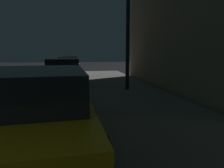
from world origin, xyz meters
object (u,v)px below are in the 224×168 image
car_red (63,73)px  car_blue (71,62)px  street_lamp (128,1)px  car_yellow_cab (36,109)px  car_silver (68,65)px

car_red → car_blue: 13.61m
street_lamp → car_yellow_cab: bearing=-122.4°
car_silver → street_lamp: bearing=-73.0°
car_yellow_cab → car_red: size_ratio=0.95×
car_yellow_cab → street_lamp: street_lamp is taller
car_yellow_cab → car_red: (0.00, 6.92, -0.02)m
car_silver → car_blue: size_ratio=1.04×
car_silver → street_lamp: street_lamp is taller
car_blue → street_lamp: size_ratio=0.78×
car_yellow_cab → car_blue: size_ratio=0.96×
car_yellow_cab → street_lamp: bearing=57.6°
car_blue → street_lamp: 16.55m
car_blue → street_lamp: bearing=-79.8°
car_blue → street_lamp: street_lamp is taller
car_yellow_cab → car_red: bearing=90.0°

